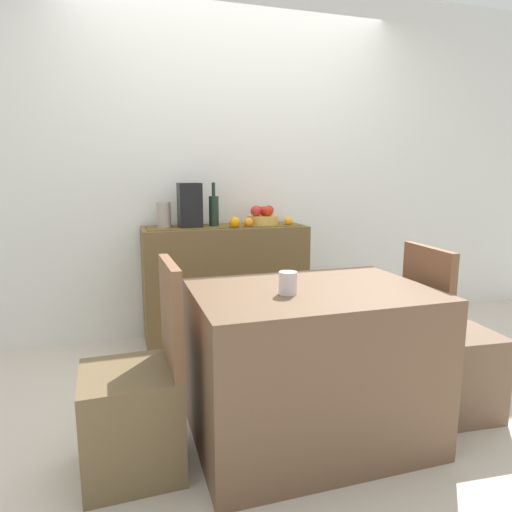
% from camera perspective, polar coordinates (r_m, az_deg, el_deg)
% --- Properties ---
extents(ground_plane, '(6.40, 6.40, 0.02)m').
position_cam_1_polar(ground_plane, '(2.76, 3.77, -16.86)').
color(ground_plane, beige).
rests_on(ground_plane, ground).
extents(room_wall_rear, '(6.40, 0.06, 2.70)m').
position_cam_1_polar(room_wall_rear, '(3.59, -2.85, 11.87)').
color(room_wall_rear, silver).
rests_on(room_wall_rear, ground).
extents(sideboard_console, '(1.20, 0.42, 0.88)m').
position_cam_1_polar(sideboard_console, '(3.40, -3.94, -3.57)').
color(sideboard_console, brown).
rests_on(sideboard_console, ground).
extents(table_runner, '(1.13, 0.32, 0.01)m').
position_cam_1_polar(table_runner, '(3.32, -4.04, 3.85)').
color(table_runner, brown).
rests_on(table_runner, sideboard_console).
extents(fruit_bowl, '(0.24, 0.24, 0.07)m').
position_cam_1_polar(fruit_bowl, '(3.39, 0.87, 4.64)').
color(fruit_bowl, gold).
rests_on(fruit_bowl, table_runner).
extents(apple_center, '(0.07, 0.07, 0.07)m').
position_cam_1_polar(apple_center, '(3.34, 1.59, 5.73)').
color(apple_center, red).
rests_on(apple_center, fruit_bowl).
extents(apple_left, '(0.07, 0.07, 0.07)m').
position_cam_1_polar(apple_left, '(3.45, 0.16, 5.87)').
color(apple_left, red).
rests_on(apple_left, fruit_bowl).
extents(apple_upper, '(0.07, 0.07, 0.07)m').
position_cam_1_polar(apple_upper, '(3.39, 0.96, 5.79)').
color(apple_upper, red).
rests_on(apple_upper, fruit_bowl).
extents(apple_right, '(0.08, 0.08, 0.08)m').
position_cam_1_polar(apple_right, '(3.34, -0.04, 5.79)').
color(apple_right, red).
rests_on(apple_right, fruit_bowl).
extents(apple_rear, '(0.07, 0.07, 0.07)m').
position_cam_1_polar(apple_rear, '(3.45, 1.67, 5.88)').
color(apple_rear, red).
rests_on(apple_rear, fruit_bowl).
extents(wine_bottle, '(0.07, 0.07, 0.32)m').
position_cam_1_polar(wine_bottle, '(3.29, -5.41, 5.84)').
color(wine_bottle, '#1E3024').
rests_on(wine_bottle, sideboard_console).
extents(coffee_maker, '(0.16, 0.18, 0.32)m').
position_cam_1_polar(coffee_maker, '(3.26, -8.48, 6.42)').
color(coffee_maker, black).
rests_on(coffee_maker, sideboard_console).
extents(ceramic_vase, '(0.10, 0.10, 0.19)m').
position_cam_1_polar(ceramic_vase, '(3.24, -11.71, 5.11)').
color(ceramic_vase, '#A39285').
rests_on(ceramic_vase, sideboard_console).
extents(orange_loose_near_bowl, '(0.07, 0.07, 0.07)m').
position_cam_1_polar(orange_loose_near_bowl, '(3.37, 4.16, 4.46)').
color(orange_loose_near_bowl, orange).
rests_on(orange_loose_near_bowl, sideboard_console).
extents(orange_loose_mid, '(0.08, 0.08, 0.08)m').
position_cam_1_polar(orange_loose_mid, '(3.20, -2.75, 4.30)').
color(orange_loose_mid, orange).
rests_on(orange_loose_mid, sideboard_console).
extents(orange_loose_far, '(0.07, 0.07, 0.07)m').
position_cam_1_polar(orange_loose_far, '(3.25, -0.97, 4.31)').
color(orange_loose_far, orange).
rests_on(orange_loose_far, sideboard_console).
extents(dining_table, '(1.08, 0.75, 0.74)m').
position_cam_1_polar(dining_table, '(2.17, 6.93, -13.64)').
color(dining_table, brown).
rests_on(dining_table, ground).
extents(coffee_cup, '(0.08, 0.08, 0.10)m').
position_cam_1_polar(coffee_cup, '(1.94, 4.09, -3.46)').
color(coffee_cup, silver).
rests_on(coffee_cup, dining_table).
extents(chair_near_window, '(0.41, 0.41, 0.90)m').
position_cam_1_polar(chair_near_window, '(2.06, -15.17, -18.60)').
color(chair_near_window, brown).
rests_on(chair_near_window, ground).
extents(chair_by_corner, '(0.43, 0.43, 0.90)m').
position_cam_1_polar(chair_by_corner, '(2.63, 23.47, -12.60)').
color(chair_by_corner, brown).
rests_on(chair_by_corner, ground).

